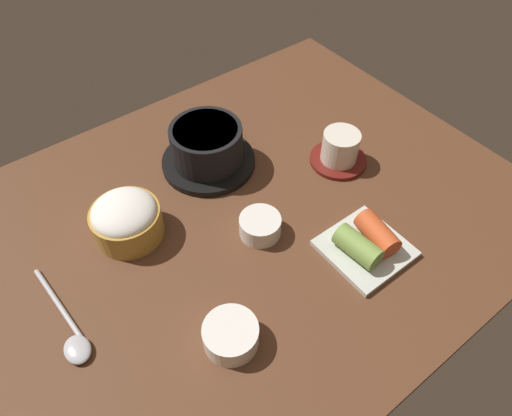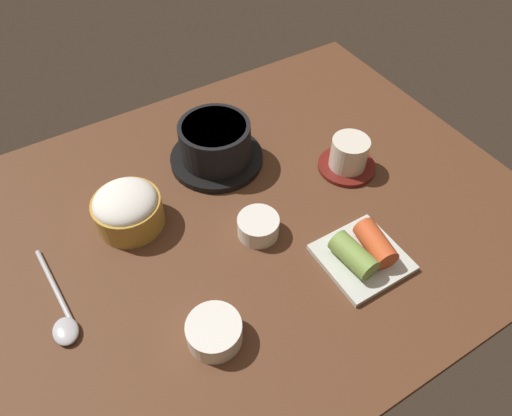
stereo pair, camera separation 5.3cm
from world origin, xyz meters
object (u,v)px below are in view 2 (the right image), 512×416
Objects in this scene: side_bowl_near at (214,332)px; spoon at (62,316)px; banchan_cup_center at (258,226)px; kimchi_plate at (363,253)px; tea_cup_with_saucer at (348,155)px; rice_bowl at (127,208)px; stone_pot at (216,145)px.

spoon is at bearing 141.09° from side_bowl_near.
banchan_cup_center reaches higher than spoon.
kimchi_plate is at bearing -18.29° from spoon.
tea_cup_with_saucer is 41.88cm from side_bowl_near.
kimchi_plate is (29.02, -26.55, -1.86)cm from rice_bowl.
side_bowl_near is (-15.11, -13.00, 0.10)cm from banchan_cup_center.
spoon is (-35.17, -17.94, -3.54)cm from stone_pot.
banchan_cup_center is 32.92cm from spoon.
kimchi_plate is at bearing -74.28° from stone_pot.
tea_cup_with_saucer is (40.22, -8.20, -0.70)cm from rice_bowl.
side_bowl_near is at bearing -38.91° from spoon.
spoon is at bearing -152.97° from stone_pot.
spoon is (-32.87, 1.34, -1.29)cm from banchan_cup_center.
stone_pot reaches higher than rice_bowl.
rice_bowl is at bearing -163.07° from stone_pot.
rice_bowl is 1.64× the size of banchan_cup_center.
tea_cup_with_saucer is 23.25cm from banchan_cup_center.
banchan_cup_center is (17.55, -13.24, -1.86)cm from rice_bowl.
banchan_cup_center is at bearing -2.33° from spoon.
tea_cup_with_saucer is 1.38× the size of side_bowl_near.
kimchi_plate is 0.68× the size of spoon.
rice_bowl is 22.06cm from banchan_cup_center.
side_bowl_near is at bearing -154.49° from tea_cup_with_saucer.
tea_cup_with_saucer is at bearing 3.81° from spoon.
rice_bowl is 41.06cm from tea_cup_with_saucer.
kimchi_plate is (11.47, -13.32, 0.00)cm from banchan_cup_center.
side_bowl_near is 0.42× the size of spoon.
stone_pot reaches higher than kimchi_plate.
stone_pot is 19.54cm from banchan_cup_center.
banchan_cup_center is at bearing 130.74° from kimchi_plate.
stone_pot reaches higher than spoon.
rice_bowl is 19.65cm from spoon.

